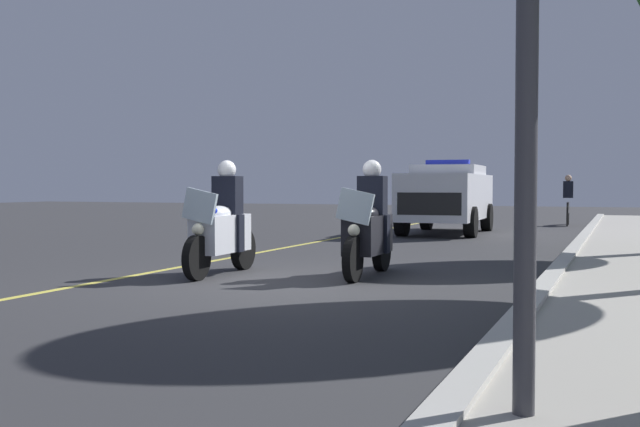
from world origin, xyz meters
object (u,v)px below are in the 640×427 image
(police_suv, at_px, (447,195))
(police_motorcycle_lead_right, at_px, (368,229))
(police_motorcycle_lead_left, at_px, (222,228))
(cyclist_background, at_px, (568,200))

(police_suv, bearing_deg, police_motorcycle_lead_right, 6.12)
(police_motorcycle_lead_right, bearing_deg, police_motorcycle_lead_left, -73.29)
(cyclist_background, bearing_deg, police_suv, -27.33)
(police_suv, distance_m, cyclist_background, 6.22)
(cyclist_background, bearing_deg, police_motorcycle_lead_left, -13.21)
(police_motorcycle_lead_left, relative_size, police_suv, 0.43)
(police_motorcycle_lead_left, bearing_deg, police_motorcycle_lead_right, 106.71)
(police_suv, xyz_separation_m, cyclist_background, (-5.52, 2.85, -0.22))
(police_motorcycle_lead_left, distance_m, cyclist_background, 16.89)
(police_motorcycle_lead_right, xyz_separation_m, police_suv, (-10.28, -1.10, 0.37))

